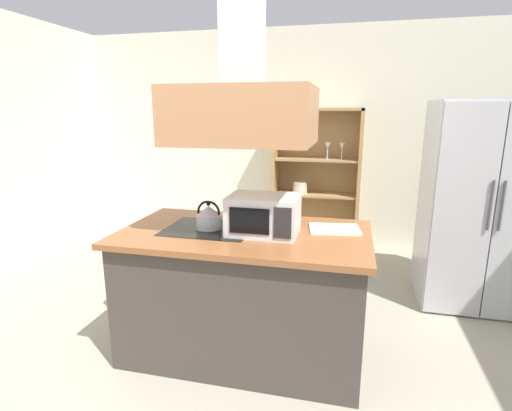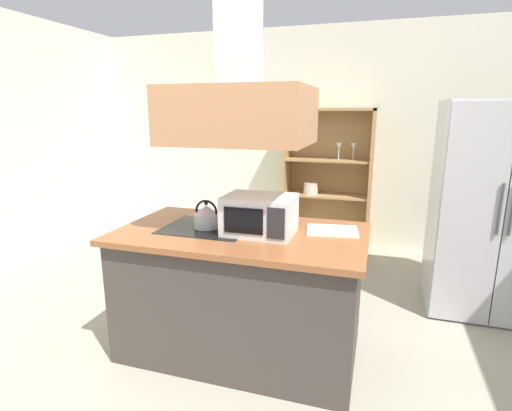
{
  "view_description": "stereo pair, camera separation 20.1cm",
  "coord_description": "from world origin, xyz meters",
  "px_view_note": "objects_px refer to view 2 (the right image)",
  "views": [
    {
      "loc": [
        0.54,
        -2.11,
        1.7
      ],
      "look_at": [
        -0.15,
        0.73,
        1.0
      ],
      "focal_mm": 27.65,
      "sensor_mm": 36.0,
      "label": 1
    },
    {
      "loc": [
        0.73,
        -2.06,
        1.7
      ],
      "look_at": [
        -0.15,
        0.73,
        1.0
      ],
      "focal_mm": 27.65,
      "sensor_mm": 36.0,
      "label": 2
    }
  ],
  "objects_px": {
    "refrigerator": "(491,209)",
    "dish_cabinet": "(327,189)",
    "kettle": "(206,216)",
    "microwave": "(260,215)",
    "cutting_board": "(332,231)"
  },
  "relations": [
    {
      "from": "refrigerator",
      "to": "dish_cabinet",
      "type": "relative_size",
      "value": 1.03
    },
    {
      "from": "refrigerator",
      "to": "cutting_board",
      "type": "relative_size",
      "value": 5.28
    },
    {
      "from": "refrigerator",
      "to": "kettle",
      "type": "xyz_separation_m",
      "value": [
        -2.06,
        -1.22,
        0.09
      ]
    },
    {
      "from": "dish_cabinet",
      "to": "microwave",
      "type": "height_order",
      "value": "dish_cabinet"
    },
    {
      "from": "dish_cabinet",
      "to": "kettle",
      "type": "distance_m",
      "value": 2.47
    },
    {
      "from": "refrigerator",
      "to": "dish_cabinet",
      "type": "distance_m",
      "value": 1.93
    },
    {
      "from": "refrigerator",
      "to": "kettle",
      "type": "relative_size",
      "value": 8.99
    },
    {
      "from": "dish_cabinet",
      "to": "refrigerator",
      "type": "bearing_deg",
      "value": -37.68
    },
    {
      "from": "dish_cabinet",
      "to": "microwave",
      "type": "bearing_deg",
      "value": -93.29
    },
    {
      "from": "kettle",
      "to": "microwave",
      "type": "bearing_deg",
      "value": -2.46
    },
    {
      "from": "kettle",
      "to": "cutting_board",
      "type": "bearing_deg",
      "value": 10.96
    },
    {
      "from": "kettle",
      "to": "dish_cabinet",
      "type": "bearing_deg",
      "value": 77.45
    },
    {
      "from": "dish_cabinet",
      "to": "kettle",
      "type": "xyz_separation_m",
      "value": [
        -0.53,
        -2.4,
        0.22
      ]
    },
    {
      "from": "refrigerator",
      "to": "dish_cabinet",
      "type": "xyz_separation_m",
      "value": [
        -1.53,
        1.18,
        -0.13
      ]
    },
    {
      "from": "refrigerator",
      "to": "kettle",
      "type": "distance_m",
      "value": 2.4
    }
  ]
}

